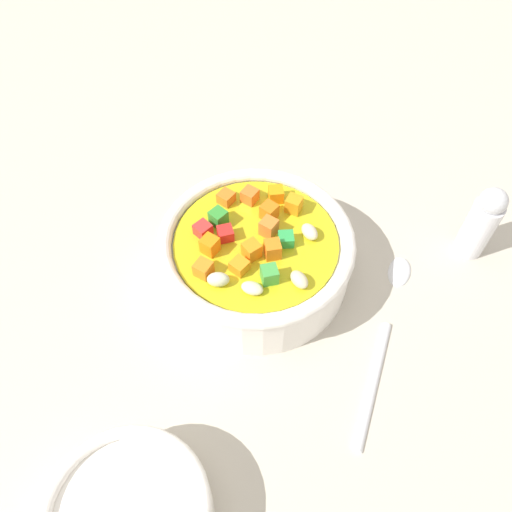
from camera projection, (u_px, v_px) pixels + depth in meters
ground_plane at (256, 279)px, 50.26cm from camera, size 140.00×140.00×2.00cm
soup_bowl_main at (256, 254)px, 46.86cm from camera, size 18.18×18.18×6.85cm
spoon at (386, 329)px, 45.30cm from camera, size 17.44×12.94×0.89cm
pepper_shaker at (481, 222)px, 47.87cm from camera, size 2.92×2.92×8.48cm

